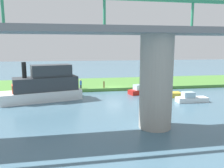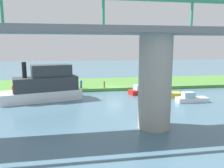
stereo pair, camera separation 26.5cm
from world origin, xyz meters
name	(u,v)px [view 1 (the left image)]	position (x,y,z in m)	size (l,w,h in m)	color
ground_plane	(114,91)	(0.00, 0.00, 0.00)	(160.00, 160.00, 0.00)	#476B7F
grassy_bank	(108,84)	(0.00, -6.00, 0.25)	(80.00, 12.00, 0.50)	#4C8438
bridge_pylon	(156,82)	(-0.50, 16.65, 4.00)	(2.79, 2.79, 8.00)	#9E998E
bridge_span	(158,28)	(-0.50, 16.63, 8.50)	(57.79, 4.30, 3.25)	slate
person_on_bank	(81,84)	(5.17, -0.81, 1.20)	(0.39, 0.39, 1.39)	#2D334C
mooring_post	(104,85)	(1.52, -0.52, 1.02)	(0.20, 0.20, 1.04)	brown
skiff_small	(44,86)	(10.10, 4.46, 1.89)	(10.47, 5.73, 5.09)	white
pontoon_yellow	(165,94)	(-6.19, 5.43, 0.50)	(4.36, 1.95, 1.41)	gold
riverboat_paddlewheel	(142,90)	(-3.70, 2.67, 0.51)	(4.50, 2.64, 1.41)	red
motorboat_white	(191,98)	(-8.34, 8.72, 0.47)	(3.98, 1.54, 1.31)	white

